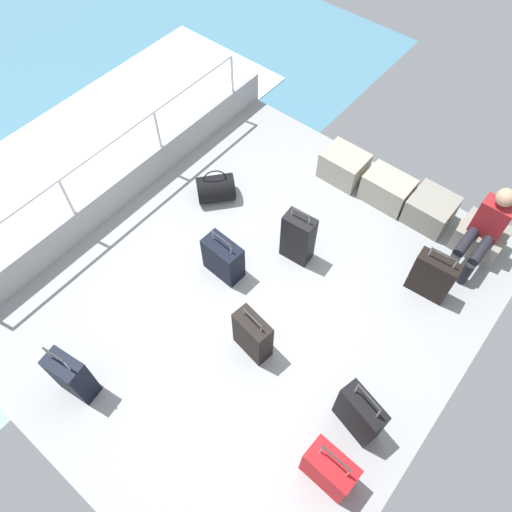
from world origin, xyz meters
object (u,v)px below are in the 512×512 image
(passenger_seated, at_px, (485,228))
(suitcase_1, at_px, (223,258))
(cargo_crate_1, at_px, (387,189))
(cargo_crate_3, at_px, (480,238))
(suitcase_0, at_px, (432,276))
(suitcase_3, at_px, (329,469))
(suitcase_4, at_px, (298,238))
(cargo_crate_0, at_px, (344,166))
(suitcase_5, at_px, (360,414))
(duffel_bag, at_px, (216,188))
(suitcase_6, at_px, (72,376))
(suitcase_2, at_px, (253,335))
(cargo_crate_2, at_px, (431,210))

(passenger_seated, distance_m, suitcase_1, 2.91)
(cargo_crate_1, xyz_separation_m, cargo_crate_3, (1.23, 0.06, -0.02))
(suitcase_0, bearing_deg, passenger_seated, 77.13)
(suitcase_3, bearing_deg, suitcase_4, 133.27)
(cargo_crate_0, height_order, suitcase_5, suitcase_5)
(cargo_crate_0, height_order, suitcase_1, suitcase_1)
(suitcase_0, height_order, suitcase_4, suitcase_4)
(cargo_crate_3, height_order, suitcase_5, suitcase_5)
(suitcase_0, height_order, suitcase_3, suitcase_0)
(cargo_crate_1, relative_size, suitcase_1, 0.96)
(suitcase_3, relative_size, duffel_bag, 1.24)
(suitcase_4, bearing_deg, suitcase_5, -37.02)
(suitcase_6, height_order, duffel_bag, suitcase_6)
(suitcase_1, bearing_deg, suitcase_6, -95.63)
(suitcase_5, bearing_deg, suitcase_6, -148.03)
(duffel_bag, bearing_deg, suitcase_0, 9.72)
(suitcase_1, xyz_separation_m, duffel_bag, (-0.81, 0.77, -0.08))
(cargo_crate_3, height_order, passenger_seated, passenger_seated)
(cargo_crate_0, distance_m, passenger_seated, 1.90)
(cargo_crate_1, bearing_deg, suitcase_4, -104.46)
(cargo_crate_0, bearing_deg, suitcase_0, -26.74)
(suitcase_1, bearing_deg, suitcase_4, 53.90)
(cargo_crate_3, distance_m, suitcase_4, 2.17)
(suitcase_2, xyz_separation_m, suitcase_6, (-1.06, -1.43, 0.03))
(suitcase_4, distance_m, suitcase_5, 2.02)
(suitcase_6, bearing_deg, suitcase_4, 75.14)
(suitcase_2, relative_size, suitcase_6, 0.80)
(cargo_crate_1, relative_size, suitcase_6, 0.72)
(passenger_seated, bearing_deg, duffel_bag, -157.32)
(cargo_crate_3, bearing_deg, suitcase_3, -88.58)
(passenger_seated, xyz_separation_m, suitcase_3, (0.08, -3.06, -0.28))
(suitcase_5, bearing_deg, cargo_crate_3, 90.50)
(suitcase_0, height_order, suitcase_2, suitcase_0)
(cargo_crate_3, bearing_deg, passenger_seated, -90.00)
(cargo_crate_2, xyz_separation_m, suitcase_4, (-0.94, -1.46, 0.16))
(cargo_crate_0, bearing_deg, suitcase_1, -96.26)
(suitcase_3, bearing_deg, suitcase_5, 95.85)
(cargo_crate_0, relative_size, suitcase_2, 0.84)
(passenger_seated, height_order, suitcase_5, passenger_seated)
(suitcase_6, bearing_deg, cargo_crate_2, 68.28)
(suitcase_4, bearing_deg, cargo_crate_0, 101.48)
(suitcase_0, bearing_deg, cargo_crate_1, 140.69)
(passenger_seated, bearing_deg, suitcase_0, -102.87)
(cargo_crate_2, bearing_deg, suitcase_1, -123.78)
(cargo_crate_0, xyz_separation_m, duffel_bag, (-1.04, -1.33, -0.02))
(cargo_crate_2, relative_size, suitcase_2, 0.79)
(suitcase_1, distance_m, duffel_bag, 1.12)
(cargo_crate_0, height_order, cargo_crate_3, cargo_crate_0)
(cargo_crate_2, bearing_deg, suitcase_0, -62.62)
(cargo_crate_1, distance_m, suitcase_6, 4.20)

